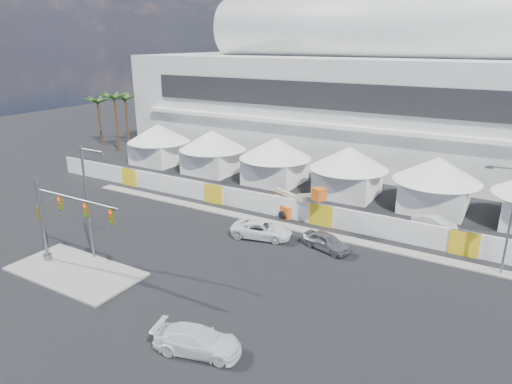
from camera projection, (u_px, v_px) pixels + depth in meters
The scene contains 15 objects.
ground at pixel (166, 275), 32.86m from camera, with size 160.00×160.00×0.00m, color black.
median_island at pixel (75, 271), 33.28m from camera, with size 10.00×5.00×0.15m, color gray.
far_curb at pixel (488, 271), 33.40m from camera, with size 80.00×1.20×0.12m, color gray.
stadium at pixel (425, 94), 59.57m from camera, with size 80.00×24.80×21.98m.
tent_row at pixel (310, 162), 51.23m from camera, with size 53.40×8.40×5.40m.
hoarding_fence at pixel (322, 215), 41.49m from camera, with size 70.00×0.25×2.00m, color white.
palm_cluster at pixel (126, 103), 70.92m from camera, with size 10.60×10.60×8.55m.
sedan_silver at pixel (326, 241), 36.73m from camera, with size 4.15×1.67×1.42m, color #9A9A9E.
pickup_curb at pixel (262, 230), 39.00m from camera, with size 5.19×2.39×1.44m, color white.
pickup_near at pixel (198, 340), 24.61m from camera, with size 4.85×1.97×1.41m, color white.
lot_car_a at pixel (434, 223), 40.66m from camera, with size 3.83×1.34×1.26m, color silver.
traffic_mast at pixel (58, 220), 32.93m from camera, with size 8.62×0.63×6.46m.
streetlight_median at pixel (89, 196), 33.60m from camera, with size 2.43×0.24×8.80m.
streetlight_curb at pixel (509, 214), 31.65m from camera, with size 2.38×0.54×8.03m.
boom_lift at pixel (289, 204), 44.19m from camera, with size 7.96×3.17×3.89m.
Camera 1 is at (20.49, -21.89, 16.11)m, focal length 32.00 mm.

